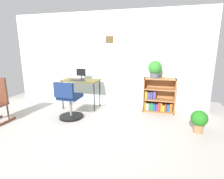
{
  "coord_description": "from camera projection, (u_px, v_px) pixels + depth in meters",
  "views": [
    {
      "loc": [
        1.37,
        -2.3,
        1.52
      ],
      "look_at": [
        0.38,
        1.44,
        0.6
      ],
      "focal_mm": 28.02,
      "sensor_mm": 36.0,
      "label": 1
    }
  ],
  "objects": [
    {
      "name": "potted_plant_on_shelf",
      "position": [
        155.0,
        69.0,
        4.08
      ],
      "size": [
        0.32,
        0.32,
        0.41
      ],
      "color": "#474C51",
      "rests_on": "bookshelf_low"
    },
    {
      "name": "keyboard",
      "position": [
        77.0,
        80.0,
        4.3
      ],
      "size": [
        0.35,
        0.13,
        0.02
      ],
      "primitive_type": "cube",
      "color": "#222535",
      "rests_on": "desk"
    },
    {
      "name": "wall_back",
      "position": [
        105.0,
        60.0,
        4.6
      ],
      "size": [
        5.2,
        0.12,
        2.42
      ],
      "color": "silver",
      "rests_on": "ground_plane"
    },
    {
      "name": "office_chair",
      "position": [
        69.0,
        103.0,
        3.78
      ],
      "size": [
        0.52,
        0.55,
        0.85
      ],
      "color": "black",
      "rests_on": "ground_plane"
    },
    {
      "name": "bookshelf_low",
      "position": [
        158.0,
        97.0,
        4.26
      ],
      "size": [
        0.74,
        0.3,
        0.83
      ],
      "color": "#9D663B",
      "rests_on": "ground_plane"
    },
    {
      "name": "potted_plant_floor",
      "position": [
        199.0,
        120.0,
        3.18
      ],
      "size": [
        0.3,
        0.3,
        0.42
      ],
      "color": "#9E6642",
      "rests_on": "ground_plane"
    },
    {
      "name": "monitor",
      "position": [
        81.0,
        74.0,
        4.44
      ],
      "size": [
        0.24,
        0.16,
        0.27
      ],
      "color": "#262628",
      "rests_on": "desk"
    },
    {
      "name": "ground_plane",
      "position": [
        67.0,
        143.0,
        2.86
      ],
      "size": [
        6.24,
        6.24,
        0.0
      ],
      "primitive_type": "plane",
      "color": "#A39D96"
    },
    {
      "name": "desk",
      "position": [
        81.0,
        82.0,
        4.44
      ],
      "size": [
        0.94,
        0.5,
        0.74
      ],
      "color": "brown",
      "rests_on": "ground_plane"
    }
  ]
}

